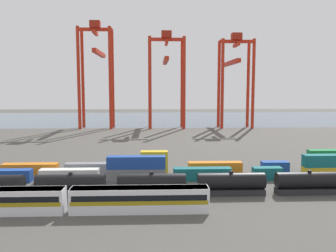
{
  "coord_description": "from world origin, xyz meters",
  "views": [
    {
      "loc": [
        -5.42,
        -75.8,
        19.23
      ],
      "look_at": [
        -1.83,
        12.96,
        9.72
      ],
      "focal_mm": 37.86,
      "sensor_mm": 36.0,
      "label": 1
    }
  ],
  "objects": [
    {
      "name": "freight_tank_row",
      "position": [
        -5.83,
        -13.74,
        2.07
      ],
      "size": [
        69.57,
        2.91,
        4.37
      ],
      "color": "#232326",
      "rests_on": "ground_plane"
    },
    {
      "name": "shipping_container_4",
      "position": [
        4.72,
        -3.31,
        1.3
      ],
      "size": [
        12.1,
        2.44,
        2.6
      ],
      "primitive_type": "cube",
      "color": "#146066",
      "rests_on": "ground_plane"
    },
    {
      "name": "shipping_container_0",
      "position": [
        -36.72,
        -3.31,
        1.3
      ],
      "size": [
        12.1,
        2.44,
        2.6
      ],
      "primitive_type": "cube",
      "color": "#1C4299",
      "rests_on": "ground_plane"
    },
    {
      "name": "shipping_container_2",
      "position": [
        -9.09,
        -3.31,
        1.3
      ],
      "size": [
        12.1,
        2.44,
        2.6
      ],
      "primitive_type": "cube",
      "color": "slate",
      "rests_on": "ground_plane"
    },
    {
      "name": "shipping_container_10",
      "position": [
        -5.34,
        2.42,
        1.3
      ],
      "size": [
        6.04,
        2.44,
        2.6
      ],
      "primitive_type": "cube",
      "color": "gold",
      "rests_on": "ground_plane"
    },
    {
      "name": "shipping_container_15",
      "position": [
        35.94,
        2.42,
        3.9
      ],
      "size": [
        12.1,
        2.44,
        2.6
      ],
      "primitive_type": "cube",
      "color": "#197538",
      "rests_on": "shipping_container_14"
    },
    {
      "name": "shipping_container_5",
      "position": [
        18.53,
        -3.31,
        1.3
      ],
      "size": [
        6.04,
        2.44,
        2.6
      ],
      "primitive_type": "cube",
      "color": "#146066",
      "rests_on": "ground_plane"
    },
    {
      "name": "gantry_crane_central",
      "position": [
        0.83,
        99.05,
        28.08
      ],
      "size": [
        17.63,
        34.92,
        46.41
      ],
      "color": "red",
      "rests_on": "ground_plane"
    },
    {
      "name": "ground_plane",
      "position": [
        0.0,
        40.0,
        0.0
      ],
      "size": [
        420.0,
        420.0,
        0.0
      ],
      "primitive_type": "plane",
      "color": "#4C4944"
    },
    {
      "name": "shipping_container_11",
      "position": [
        -5.34,
        2.42,
        3.9
      ],
      "size": [
        6.04,
        2.44,
        2.6
      ],
      "primitive_type": "cube",
      "color": "gold",
      "rests_on": "shipping_container_10"
    },
    {
      "name": "shipping_container_13",
      "position": [
        22.18,
        2.42,
        1.3
      ],
      "size": [
        6.04,
        2.44,
        2.6
      ],
      "primitive_type": "cube",
      "color": "#1C4299",
      "rests_on": "ground_plane"
    },
    {
      "name": "shipping_container_7",
      "position": [
        32.34,
        -3.31,
        3.9
      ],
      "size": [
        12.1,
        2.44,
        2.6
      ],
      "primitive_type": "cube",
      "color": "#146066",
      "rests_on": "shipping_container_6"
    },
    {
      "name": "shipping_container_8",
      "position": [
        -32.86,
        2.42,
        1.3
      ],
      "size": [
        12.1,
        2.44,
        2.6
      ],
      "primitive_type": "cube",
      "color": "orange",
      "rests_on": "ground_plane"
    },
    {
      "name": "shipping_container_6",
      "position": [
        32.34,
        -3.31,
        1.3
      ],
      "size": [
        12.1,
        2.44,
        2.6
      ],
      "primitive_type": "cube",
      "color": "gold",
      "rests_on": "ground_plane"
    },
    {
      "name": "shipping_container_14",
      "position": [
        35.94,
        2.42,
        1.3
      ],
      "size": [
        12.1,
        2.44,
        2.6
      ],
      "primitive_type": "cube",
      "color": "#1C4299",
      "rests_on": "ground_plane"
    },
    {
      "name": "shipping_container_3",
      "position": [
        -9.09,
        -3.31,
        3.9
      ],
      "size": [
        12.1,
        2.44,
        2.6
      ],
      "primitive_type": "cube",
      "color": "#1C4299",
      "rests_on": "shipping_container_2"
    },
    {
      "name": "shipping_container_1",
      "position": [
        -22.9,
        -3.31,
        1.3
      ],
      "size": [
        12.1,
        2.44,
        2.6
      ],
      "primitive_type": "cube",
      "color": "silver",
      "rests_on": "ground_plane"
    },
    {
      "name": "gantry_crane_east",
      "position": [
        34.63,
        99.87,
        27.59
      ],
      "size": [
        16.4,
        38.84,
        45.63
      ],
      "color": "red",
      "rests_on": "ground_plane"
    },
    {
      "name": "shipping_container_9",
      "position": [
        -19.1,
        2.42,
        1.3
      ],
      "size": [
        12.1,
        2.44,
        2.6
      ],
      "primitive_type": "cube",
      "color": "slate",
      "rests_on": "ground_plane"
    },
    {
      "name": "gantry_crane_west",
      "position": [
        -32.97,
        98.84,
        30.43
      ],
      "size": [
        16.23,
        33.27,
        50.88
      ],
      "color": "red",
      "rests_on": "ground_plane"
    },
    {
      "name": "harbour_water",
      "position": [
        0.0,
        149.63,
        0.0
      ],
      "size": [
        400.0,
        110.0,
        0.01
      ],
      "primitive_type": "cube",
      "color": "#475B6B",
      "rests_on": "ground_plane"
    },
    {
      "name": "shipping_container_12",
      "position": [
        8.42,
        2.42,
        1.3
      ],
      "size": [
        12.1,
        2.44,
        2.6
      ],
      "primitive_type": "cube",
      "color": "orange",
      "rests_on": "ground_plane"
    },
    {
      "name": "passenger_train",
      "position": [
        -18.79,
        -22.08,
        2.14
      ],
      "size": [
        43.76,
        3.14,
        3.9
      ],
      "color": "silver",
      "rests_on": "ground_plane"
    }
  ]
}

